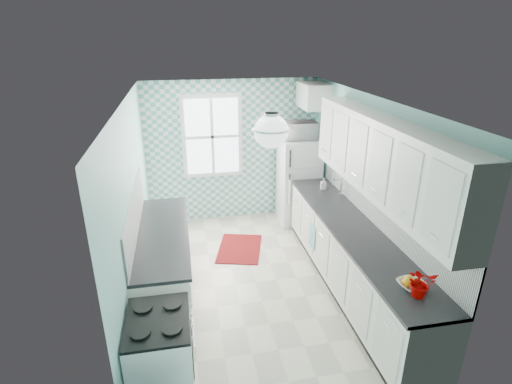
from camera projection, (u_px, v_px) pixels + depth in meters
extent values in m
cube|color=beige|center=(256.00, 283.00, 5.54)|extent=(3.00, 4.40, 0.02)
cube|color=white|center=(256.00, 99.00, 4.59)|extent=(3.00, 4.40, 0.02)
cube|color=#82C0BC|center=(232.00, 151.00, 7.07)|extent=(3.00, 0.02, 2.50)
cube|color=#82C0BC|center=(310.00, 311.00, 3.05)|extent=(3.00, 0.02, 2.50)
cube|color=#82C0BC|center=(133.00, 209.00, 4.80)|extent=(0.02, 4.40, 2.50)
cube|color=#82C0BC|center=(367.00, 191.00, 5.33)|extent=(0.02, 4.40, 2.50)
cube|color=#57A4A0|center=(233.00, 152.00, 7.05)|extent=(3.00, 0.01, 2.50)
cube|color=white|center=(212.00, 136.00, 6.86)|extent=(1.04, 0.05, 1.44)
cube|color=white|center=(212.00, 137.00, 6.84)|extent=(0.90, 0.02, 1.30)
cube|color=white|center=(379.00, 207.00, 4.98)|extent=(0.02, 3.60, 0.51)
cube|color=white|center=(135.00, 215.00, 4.75)|extent=(0.02, 2.15, 0.51)
cube|color=silver|center=(382.00, 158.00, 4.51)|extent=(0.33, 3.20, 0.90)
cube|color=silver|center=(312.00, 95.00, 6.58)|extent=(0.40, 0.74, 0.40)
cylinder|color=silver|center=(271.00, 115.00, 3.87)|extent=(0.14, 0.14, 0.04)
cylinder|color=silver|center=(271.00, 122.00, 3.90)|extent=(0.02, 0.02, 0.12)
sphere|color=white|center=(271.00, 131.00, 3.93)|extent=(0.34, 0.34, 0.34)
cube|color=white|center=(352.00, 261.00, 5.21)|extent=(0.60, 3.60, 0.90)
cube|color=black|center=(354.00, 229.00, 5.03)|extent=(0.63, 3.60, 0.04)
cube|color=white|center=(165.00, 266.00, 5.09)|extent=(0.60, 2.15, 0.90)
cube|color=black|center=(163.00, 234.00, 4.91)|extent=(0.63, 2.15, 0.04)
cube|color=silver|center=(298.00, 181.00, 7.06)|extent=(0.67, 0.63, 1.53)
cube|color=silver|center=(305.00, 168.00, 6.63)|extent=(0.65, 0.01, 0.02)
cube|color=silver|center=(290.00, 159.00, 6.50)|extent=(0.03, 0.03, 0.30)
cube|color=silver|center=(289.00, 189.00, 6.71)|extent=(0.03, 0.03, 0.54)
cube|color=white|center=(162.00, 357.00, 3.69)|extent=(0.56, 0.71, 0.84)
cube|color=black|center=(157.00, 321.00, 3.53)|extent=(0.56, 0.71, 0.03)
cube|color=black|center=(192.00, 348.00, 3.72)|extent=(0.01, 0.47, 0.28)
cube|color=silver|center=(327.00, 198.00, 5.94)|extent=(0.57, 0.48, 0.12)
cylinder|color=silver|center=(341.00, 185.00, 5.90)|extent=(0.02, 0.02, 0.30)
torus|color=silver|center=(337.00, 173.00, 5.81)|extent=(0.16, 0.02, 0.16)
cube|color=maroon|center=(240.00, 248.00, 6.38)|extent=(0.87, 1.07, 0.01)
cube|color=#48A99B|center=(312.00, 236.00, 5.77)|extent=(0.05, 0.24, 0.36)
imported|color=white|center=(412.00, 285.00, 3.83)|extent=(0.29, 0.29, 0.06)
imported|color=red|center=(421.00, 283.00, 3.68)|extent=(0.28, 0.25, 0.29)
imported|color=#90AFB6|center=(323.00, 184.00, 6.21)|extent=(0.09, 0.09, 0.18)
imported|color=white|center=(301.00, 130.00, 6.71)|extent=(0.56, 0.40, 0.30)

